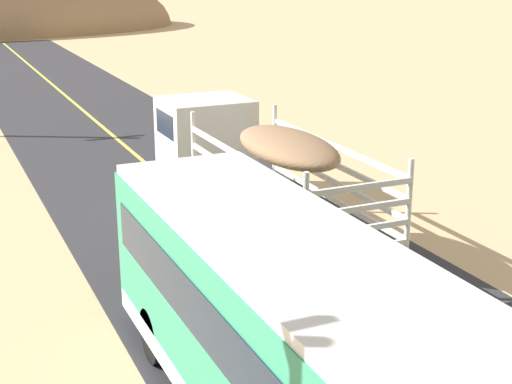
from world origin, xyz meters
name	(u,v)px	position (x,y,z in m)	size (l,w,h in m)	color
livestock_truck	(234,153)	(0.73, 10.26, 1.79)	(2.53, 9.70, 3.02)	silver
bus	(297,343)	(-2.51, 0.26, 1.75)	(2.54, 10.00, 3.21)	#2D8C66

